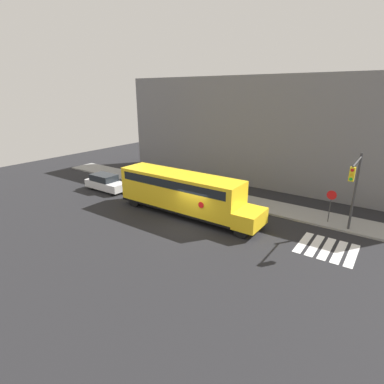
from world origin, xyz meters
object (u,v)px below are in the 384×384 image
object	(u,v)px
parked_car	(106,183)
traffic_light	(354,185)
stop_sign	(331,202)
school_bus	(183,191)

from	to	relation	value
parked_car	traffic_light	xyz separation A→B (m)	(20.91, 2.62, 2.85)
stop_sign	school_bus	bearing A→B (deg)	-155.03
school_bus	stop_sign	bearing A→B (deg)	24.97
stop_sign	traffic_light	bearing A→B (deg)	-46.34
stop_sign	traffic_light	xyz separation A→B (m)	(1.42, -1.49, 1.94)
stop_sign	parked_car	bearing A→B (deg)	-168.09
parked_car	traffic_light	size ratio (longest dim) A/B	0.81
school_bus	stop_sign	distance (m)	10.77
school_bus	parked_car	bearing A→B (deg)	177.44
school_bus	stop_sign	xyz separation A→B (m)	(9.76, 4.55, -0.17)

